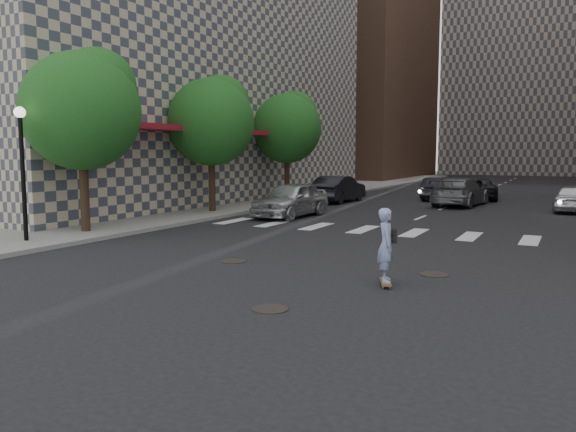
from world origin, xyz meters
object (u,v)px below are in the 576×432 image
traffic_car_b (460,192)px  silver_sedan (291,199)px  tree_c (289,125)px  skateboarder (386,245)px  traffic_car_d (574,198)px  tree_b (213,118)px  lamppost (22,154)px  tree_a (85,106)px  traffic_car_e (438,189)px  traffic_car_c (479,189)px  traffic_car_a (338,189)px

traffic_car_b → silver_sedan: bearing=62.5°
traffic_car_b → tree_c: bearing=15.6°
tree_c → silver_sedan: 9.31m
skateboarder → traffic_car_d: 19.95m
skateboarder → traffic_car_d: (3.69, 19.60, -0.22)m
tree_b → tree_c: size_ratio=1.00×
lamppost → tree_b: 10.77m
tree_c → traffic_car_b: 10.83m
tree_a → traffic_car_e: (7.96, 21.26, -3.94)m
tree_b → traffic_car_d: tree_b is taller
lamppost → silver_sedan: size_ratio=0.89×
traffic_car_b → traffic_car_c: traffic_car_b is taller
silver_sedan → traffic_car_a: bearing=99.6°
tree_a → traffic_car_c: 25.36m
tree_c → traffic_car_c: bearing=33.8°
lamppost → traffic_car_e: 25.30m
traffic_car_e → traffic_car_a: bearing=37.6°
traffic_car_d → traffic_car_e: bearing=-24.8°
traffic_car_a → traffic_car_e: size_ratio=1.12×
traffic_car_d → tree_a: bearing=51.8°
lamppost → tree_c: tree_c is taller
tree_a → skateboarder: tree_a is taller
tree_b → tree_a: bearing=-90.0°
tree_b → skateboarder: tree_b is taller
lamppost → traffic_car_c: 27.59m
tree_b → traffic_car_a: bearing=71.6°
skateboarder → silver_sedan: size_ratio=0.36×
traffic_car_c → traffic_car_e: size_ratio=1.12×
tree_b → traffic_car_c: tree_b is taller
tree_c → skateboarder: size_ratio=3.76×
traffic_car_e → traffic_car_b: bearing=116.4°
tree_b → tree_c: same height
traffic_car_b → traffic_car_d: size_ratio=1.34×
skateboarder → silver_sedan: skateboarder is taller
skateboarder → traffic_car_b: 20.67m
traffic_car_d → traffic_car_e: (-7.75, 4.40, 0.01)m
traffic_car_b → traffic_car_e: traffic_car_b is taller
skateboarder → traffic_car_e: bearing=78.4°
tree_a → silver_sedan: tree_a is taller
lamppost → traffic_car_c: bearing=68.0°
skateboarder → traffic_car_e: skateboarder is taller
tree_c → traffic_car_d: (15.71, 0.86, -3.95)m
tree_c → traffic_car_d: tree_c is taller
tree_b → traffic_car_b: (9.95, 9.83, -3.85)m
skateboarder → traffic_car_b: (-2.07, 20.56, -0.12)m
traffic_car_a → tree_a: bearing=82.0°
skateboarder → traffic_car_a: skateboarder is taller
tree_b → silver_sedan: bearing=7.0°
lamppost → traffic_car_c: size_ratio=0.88×
skateboarder → lamppost: bearing=158.3°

